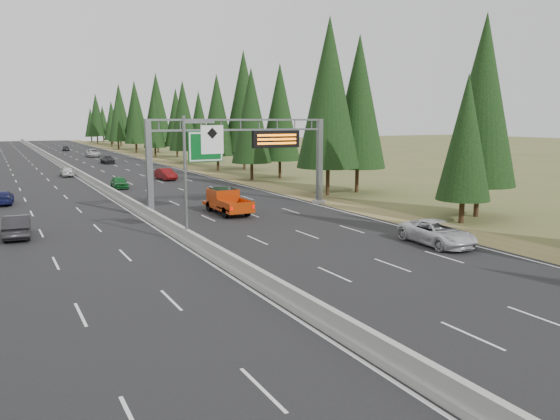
{
  "coord_description": "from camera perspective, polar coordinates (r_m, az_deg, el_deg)",
  "views": [
    {
      "loc": [
        -10.77,
        -7.83,
        7.87
      ],
      "look_at": [
        4.07,
        20.0,
        2.6
      ],
      "focal_mm": 35.0,
      "sensor_mm": 36.0,
      "label": 1
    }
  ],
  "objects": [
    {
      "name": "car_ahead_dkred",
      "position": [
        72.21,
        -11.86,
        3.69
      ],
      "size": [
        1.95,
        4.61,
        1.48
      ],
      "primitive_type": "imported",
      "rotation": [
        0.0,
        0.0,
        0.09
      ],
      "color": "#620E0F",
      "rests_on": "road"
    },
    {
      "name": "median_barrier",
      "position": [
        88.8,
        -21.05,
        4.04
      ],
      "size": [
        0.7,
        260.0,
        0.85
      ],
      "color": "gray",
      "rests_on": "road"
    },
    {
      "name": "car_ahead_white",
      "position": [
        120.68,
        -18.95,
        5.65
      ],
      "size": [
        3.06,
        5.81,
        1.56
      ],
      "primitive_type": "imported",
      "rotation": [
        0.0,
        0.0,
        -0.09
      ],
      "color": "#BABABA",
      "rests_on": "road"
    },
    {
      "name": "road",
      "position": [
        88.83,
        -21.03,
        3.8
      ],
      "size": [
        32.0,
        260.0,
        0.08
      ],
      "primitive_type": "cube",
      "color": "black",
      "rests_on": "ground"
    },
    {
      "name": "car_onc_blue",
      "position": [
        56.45,
        -27.01,
        1.17
      ],
      "size": [
        2.14,
        4.52,
        1.27
      ],
      "primitive_type": "imported",
      "rotation": [
        0.0,
        0.0,
        3.06
      ],
      "color": "#16194D",
      "rests_on": "road"
    },
    {
      "name": "car_onc_white",
      "position": [
        80.47,
        -21.38,
        3.76
      ],
      "size": [
        1.69,
        3.96,
        1.33
      ],
      "primitive_type": "imported",
      "rotation": [
        0.0,
        0.0,
        3.11
      ],
      "color": "silver",
      "rests_on": "road"
    },
    {
      "name": "car_ahead_far",
      "position": [
        145.74,
        -21.49,
        6.03
      ],
      "size": [
        1.95,
        4.01,
        1.32
      ],
      "primitive_type": "imported",
      "rotation": [
        0.0,
        0.0,
        -0.1
      ],
      "color": "black",
      "rests_on": "road"
    },
    {
      "name": "car_ahead_dkgrey",
      "position": [
        101.66,
        -17.58,
        5.05
      ],
      "size": [
        2.01,
        4.79,
        1.38
      ],
      "primitive_type": "imported",
      "rotation": [
        0.0,
        0.0,
        -0.02
      ],
      "color": "black",
      "rests_on": "road"
    },
    {
      "name": "sign_gantry",
      "position": [
        47.1,
        -3.33,
        6.31
      ],
      "size": [
        16.75,
        0.98,
        7.8
      ],
      "color": "slate",
      "rests_on": "road"
    },
    {
      "name": "hov_sign_pole",
      "position": [
        34.85,
        -8.96,
        4.2
      ],
      "size": [
        2.8,
        0.5,
        8.0
      ],
      "color": "slate",
      "rests_on": "road"
    },
    {
      "name": "car_onc_near",
      "position": [
        40.25,
        -25.79,
        -1.52
      ],
      "size": [
        1.94,
        4.73,
        1.53
      ],
      "primitive_type": "imported",
      "rotation": [
        0.0,
        0.0,
        3.07
      ],
      "color": "black",
      "rests_on": "road"
    },
    {
      "name": "tree_row_right",
      "position": [
        82.19,
        -4.38,
        10.41
      ],
      "size": [
        11.84,
        239.24,
        18.61
      ],
      "color": "black",
      "rests_on": "ground"
    },
    {
      "name": "car_ahead_green",
      "position": [
        64.74,
        -16.45,
        2.8
      ],
      "size": [
        1.81,
        4.08,
        1.36
      ],
      "primitive_type": "imported",
      "rotation": [
        0.0,
        0.0,
        -0.05
      ],
      "color": "#155D25",
      "rests_on": "road"
    },
    {
      "name": "silver_minivan",
      "position": [
        35.5,
        16.09,
        -2.31
      ],
      "size": [
        2.83,
        5.59,
        1.52
      ],
      "primitive_type": "imported",
      "rotation": [
        0.0,
        0.0,
        -0.06
      ],
      "color": "silver",
      "rests_on": "road"
    },
    {
      "name": "shoulder_right",
      "position": [
        92.69,
        -10.03,
        4.5
      ],
      "size": [
        3.6,
        260.0,
        0.06
      ],
      "primitive_type": "cube",
      "color": "olive",
      "rests_on": "ground"
    },
    {
      "name": "red_pickup",
      "position": [
        45.96,
        -5.76,
        1.09
      ],
      "size": [
        2.2,
        6.15,
        2.01
      ],
      "color": "black",
      "rests_on": "road"
    }
  ]
}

